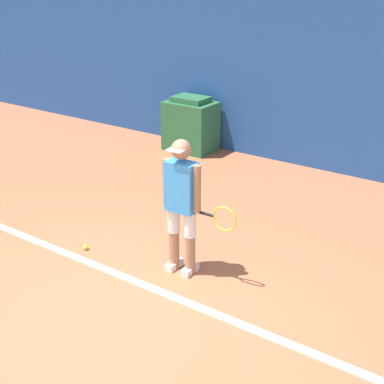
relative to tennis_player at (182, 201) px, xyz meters
The scene contains 6 objects.
ground_plane 1.48m from the tennis_player, 93.33° to the right, with size 24.00×24.00×0.00m, color #B76642.
back_wall 4.17m from the tennis_player, 90.96° to the left, with size 24.00×0.10×2.97m.
court_baseline 1.01m from the tennis_player, 97.83° to the right, with size 21.60×0.10×0.01m.
tennis_player is the anchor object (origin of this frame).
tennis_ball 1.57m from the tennis_player, 167.14° to the right, with size 0.07×0.07×0.07m.
covered_chair 4.46m from the tennis_player, 123.80° to the left, with size 0.93×0.66×1.03m.
Camera 1 is at (3.22, -3.15, 3.26)m, focal length 50.00 mm.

